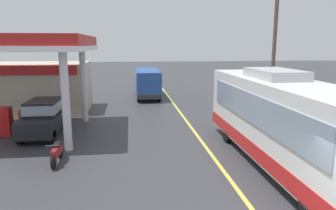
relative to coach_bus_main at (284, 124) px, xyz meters
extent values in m
plane|color=#38383D|center=(-2.35, 14.77, -1.72)|extent=(120.00, 120.00, 0.00)
cube|color=#D8CC4C|center=(-2.35, 9.77, -1.72)|extent=(0.16, 50.00, 0.01)
cube|color=white|center=(0.00, 0.01, 0.16)|extent=(2.50, 11.00, 2.90)
cube|color=red|center=(0.00, 0.01, -0.94)|extent=(2.54, 11.04, 0.56)
cube|color=#8C9EAD|center=(-1.27, 0.01, 0.61)|extent=(0.06, 9.35, 1.10)
cube|color=#8C9EAD|center=(1.27, 0.01, 0.61)|extent=(0.06, 9.35, 1.10)
cube|color=#B2B2B7|center=(0.00, 1.01, 1.79)|extent=(1.60, 2.80, 0.36)
cylinder|color=black|center=(-1.10, -3.89, -1.22)|extent=(0.30, 1.00, 1.00)
cylinder|color=black|center=(-1.10, 3.31, -1.22)|extent=(0.30, 1.00, 1.00)
cylinder|color=black|center=(1.10, 3.31, -1.22)|extent=(0.30, 1.00, 1.00)
cylinder|color=silver|center=(-8.57, 3.00, 0.58)|extent=(0.36, 0.36, 4.60)
cylinder|color=silver|center=(-8.57, 8.40, 0.58)|extent=(0.36, 0.36, 4.60)
cube|color=red|center=(-12.27, 5.70, -0.97)|extent=(0.70, 0.60, 1.50)
cube|color=beige|center=(-12.27, 11.90, -0.02)|extent=(7.00, 4.40, 3.40)
cube|color=#B21E1E|center=(-12.27, 9.66, 1.33)|extent=(6.30, 0.10, 0.60)
cube|color=black|center=(-10.26, 5.57, -1.00)|extent=(1.70, 4.20, 0.80)
cube|color=black|center=(-10.26, 5.77, -0.25)|extent=(1.50, 2.31, 0.70)
cube|color=#8C9EAD|center=(-10.26, 5.77, -0.25)|extent=(1.53, 2.35, 0.49)
cylinder|color=black|center=(-11.01, 4.07, -1.40)|extent=(0.20, 0.64, 0.64)
cylinder|color=black|center=(-9.51, 4.07, -1.40)|extent=(0.20, 0.64, 0.64)
cylinder|color=black|center=(-11.01, 7.07, -1.40)|extent=(0.20, 0.64, 0.64)
cylinder|color=black|center=(-9.51, 7.07, -1.40)|extent=(0.20, 0.64, 0.64)
cube|color=#264C9E|center=(-4.24, 16.61, -0.33)|extent=(2.00, 6.00, 2.10)
cube|color=#8C9EAD|center=(-4.24, 16.61, 0.07)|extent=(2.04, 5.10, 0.80)
cube|color=#2D2D33|center=(-4.24, 13.56, -1.18)|extent=(1.90, 0.16, 0.36)
cylinder|color=black|center=(-5.12, 14.61, -1.34)|extent=(0.22, 0.76, 0.76)
cylinder|color=black|center=(-3.36, 14.61, -1.34)|extent=(0.22, 0.76, 0.76)
cylinder|color=black|center=(-5.12, 18.61, -1.34)|extent=(0.22, 0.76, 0.76)
cylinder|color=black|center=(-3.36, 18.61, -1.34)|extent=(0.22, 0.76, 0.76)
cylinder|color=black|center=(-8.72, 0.84, -1.42)|extent=(0.10, 0.60, 0.60)
cylinder|color=black|center=(-8.72, 2.04, -1.42)|extent=(0.10, 0.60, 0.60)
cube|color=maroon|center=(-8.72, 1.44, -1.22)|extent=(0.20, 1.30, 0.36)
cube|color=black|center=(-8.72, 1.59, -1.00)|extent=(0.24, 0.60, 0.12)
cylinder|color=#2D2D33|center=(-8.72, 0.89, -0.82)|extent=(0.55, 0.04, 0.04)
cylinder|color=#33333F|center=(-11.25, 5.36, -1.31)|extent=(0.14, 0.14, 0.82)
cylinder|color=#33333F|center=(-11.07, 5.36, -1.31)|extent=(0.14, 0.14, 0.82)
cube|color=#BF3333|center=(-11.16, 5.36, -0.60)|extent=(0.36, 0.22, 0.60)
sphere|color=tan|center=(-11.16, 5.36, -0.17)|extent=(0.22, 0.22, 0.22)
cylinder|color=#BF3333|center=(-11.39, 5.36, -0.65)|extent=(0.09, 0.09, 0.58)
cylinder|color=#BF3333|center=(-10.93, 5.36, -0.65)|extent=(0.09, 0.09, 0.58)
cylinder|color=brown|center=(3.57, 8.68, 2.74)|extent=(0.24, 0.24, 8.91)
camera|label=1|loc=(-5.74, -10.70, 2.95)|focal=33.05mm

